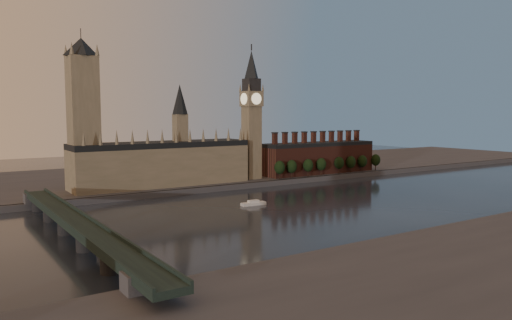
{
  "coord_description": "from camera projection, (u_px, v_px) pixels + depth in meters",
  "views": [
    {
      "loc": [
        -208.23,
        -224.94,
        57.45
      ],
      "look_at": [
        -22.22,
        55.0,
        25.18
      ],
      "focal_mm": 35.0,
      "sensor_mm": 36.0,
      "label": 1
    }
  ],
  "objects": [
    {
      "name": "ground",
      "position": [
        335.0,
        206.0,
        306.7
      ],
      "size": [
        900.0,
        900.0,
        0.0
      ],
      "primitive_type": "plane",
      "color": "black",
      "rests_on": "ground"
    },
    {
      "name": "embankment_tree_3",
      "position": [
        321.0,
        164.0,
        422.54
      ],
      "size": [
        8.6,
        8.6,
        14.88
      ],
      "color": "black",
      "rests_on": "north_bank"
    },
    {
      "name": "river_boat",
      "position": [
        253.0,
        203.0,
        308.91
      ],
      "size": [
        16.24,
        5.73,
        3.19
      ],
      "rotation": [
        0.0,
        0.0,
        -0.07
      ],
      "color": "silver",
      "rests_on": "ground"
    },
    {
      "name": "embankment_tree_4",
      "position": [
        339.0,
        163.0,
        434.02
      ],
      "size": [
        8.6,
        8.6,
        14.88
      ],
      "color": "black",
      "rests_on": "north_bank"
    },
    {
      "name": "westminster_bridge",
      "position": [
        77.0,
        227.0,
        218.36
      ],
      "size": [
        14.0,
        200.0,
        11.55
      ],
      "color": "#1C2B25",
      "rests_on": "ground"
    },
    {
      "name": "victoria_tower",
      "position": [
        83.0,
        110.0,
        330.29
      ],
      "size": [
        24.0,
        24.0,
        108.0
      ],
      "color": "gray",
      "rests_on": "north_bank"
    },
    {
      "name": "embankment_tree_1",
      "position": [
        292.0,
        167.0,
        404.96
      ],
      "size": [
        8.6,
        8.6,
        14.88
      ],
      "color": "black",
      "rests_on": "north_bank"
    },
    {
      "name": "embankment_tree_5",
      "position": [
        351.0,
        162.0,
        440.88
      ],
      "size": [
        8.6,
        8.6,
        14.88
      ],
      "color": "black",
      "rests_on": "north_bank"
    },
    {
      "name": "big_ben",
      "position": [
        251.0,
        113.0,
        397.97
      ],
      "size": [
        15.0,
        15.0,
        107.0
      ],
      "color": "gray",
      "rests_on": "north_bank"
    },
    {
      "name": "chimney_block",
      "position": [
        318.0,
        157.0,
        440.27
      ],
      "size": [
        110.0,
        25.0,
        37.0
      ],
      "color": "#572921",
      "rests_on": "north_bank"
    },
    {
      "name": "embankment_tree_7",
      "position": [
        376.0,
        160.0,
        460.08
      ],
      "size": [
        8.6,
        8.6,
        14.88
      ],
      "color": "black",
      "rests_on": "north_bank"
    },
    {
      "name": "embankment_tree_6",
      "position": [
        362.0,
        161.0,
        448.56
      ],
      "size": [
        8.6,
        8.6,
        14.88
      ],
      "color": "black",
      "rests_on": "north_bank"
    },
    {
      "name": "embankment_tree_2",
      "position": [
        308.0,
        165.0,
        413.53
      ],
      "size": [
        8.6,
        8.6,
        14.88
      ],
      "color": "black",
      "rests_on": "north_bank"
    },
    {
      "name": "palace_of_westminster",
      "position": [
        163.0,
        161.0,
        364.42
      ],
      "size": [
        130.0,
        30.3,
        74.0
      ],
      "color": "gray",
      "rests_on": "north_bank"
    },
    {
      "name": "north_bank",
      "position": [
        202.0,
        173.0,
        454.12
      ],
      "size": [
        900.0,
        182.0,
        4.0
      ],
      "color": "#45464A",
      "rests_on": "ground"
    },
    {
      "name": "embankment_tree_0",
      "position": [
        280.0,
        168.0,
        397.52
      ],
      "size": [
        8.6,
        8.6,
        14.88
      ],
      "color": "black",
      "rests_on": "north_bank"
    }
  ]
}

